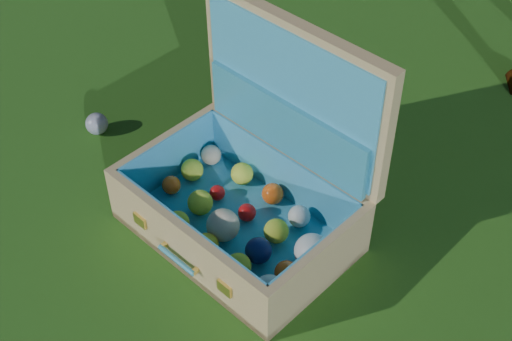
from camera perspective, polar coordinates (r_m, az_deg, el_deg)
The scene contains 3 objects.
ground at distance 2.08m, azimuth 1.32°, elevation -2.71°, with size 60.00×60.00×0.00m, color #215114.
stray_ball at distance 2.35m, azimuth -12.62°, elevation 3.67°, with size 0.07×0.07×0.07m, color teal.
suitcase at distance 1.92m, azimuth 0.02°, elevation -0.70°, with size 0.64×0.49×0.59m.
Camera 1 is at (0.87, -1.14, 1.51)m, focal length 50.00 mm.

